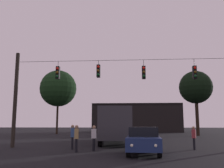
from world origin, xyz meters
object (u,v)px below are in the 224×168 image
object	(u,v)px
city_bus	(114,122)
pedestrian_crossing_left	(76,137)
car_far_left	(113,130)
tree_left_silhouette	(58,88)
car_near_right	(144,140)
tree_behind_building	(196,88)
pedestrian_crossing_center	(72,135)
pedestrian_crossing_right	(94,137)
pedestrian_near_bus	(194,137)

from	to	relation	value
city_bus	pedestrian_crossing_left	xyz separation A→B (m)	(-1.75, -8.08, -0.95)
car_far_left	tree_left_silhouette	bearing A→B (deg)	148.85
city_bus	car_near_right	bearing A→B (deg)	-75.36
pedestrian_crossing_left	tree_behind_building	distance (m)	26.16
pedestrian_crossing_center	car_near_right	bearing A→B (deg)	-27.03
pedestrian_crossing_right	tree_behind_building	world-z (taller)	tree_behind_building
city_bus	pedestrian_crossing_right	bearing A→B (deg)	-96.10
pedestrian_crossing_center	tree_behind_building	bearing A→B (deg)	56.01
pedestrian_crossing_left	city_bus	bearing A→B (deg)	77.81
city_bus	pedestrian_crossing_left	bearing A→B (deg)	-102.19
tree_left_silhouette	tree_behind_building	size ratio (longest dim) A/B	1.14
tree_behind_building	city_bus	bearing A→B (deg)	-129.10
car_far_left	tree_left_silhouette	size ratio (longest dim) A/B	0.41
city_bus	pedestrian_crossing_center	distance (m)	6.88
tree_left_silhouette	car_near_right	bearing A→B (deg)	-64.24
pedestrian_crossing_right	car_near_right	bearing A→B (deg)	-25.31
pedestrian_crossing_center	tree_left_silhouette	xyz separation A→B (m)	(-8.24, 24.38, 6.72)
pedestrian_crossing_left	pedestrian_crossing_right	size ratio (longest dim) A/B	1.01
car_far_left	pedestrian_near_bus	xyz separation A→B (m)	(6.57, -18.19, 0.06)
pedestrian_crossing_left	pedestrian_crossing_center	distance (m)	1.82
car_near_right	pedestrian_crossing_right	bearing A→B (deg)	154.69
tree_left_silhouette	city_bus	bearing A→B (deg)	-59.45
car_near_right	tree_left_silhouette	xyz separation A→B (m)	(-12.92, 26.76, 6.84)
pedestrian_crossing_right	pedestrian_near_bus	world-z (taller)	pedestrian_crossing_right
car_far_left	tree_behind_building	xyz separation A→B (m)	(12.03, 1.75, 6.17)
pedestrian_crossing_left	pedestrian_crossing_center	size ratio (longest dim) A/B	1.00
pedestrian_crossing_right	tree_left_silhouette	size ratio (longest dim) A/B	0.15
pedestrian_crossing_left	pedestrian_crossing_right	bearing A→B (deg)	38.59
pedestrian_crossing_center	pedestrian_near_bus	world-z (taller)	pedestrian_crossing_center
tree_left_silhouette	pedestrian_crossing_center	bearing A→B (deg)	-71.32
city_bus	tree_left_silhouette	distance (m)	21.68
car_far_left	pedestrian_crossing_left	bearing A→B (deg)	-92.68
pedestrian_crossing_center	tree_left_silhouette	world-z (taller)	tree_left_silhouette
pedestrian_crossing_left	pedestrian_near_bus	size ratio (longest dim) A/B	1.05
pedestrian_near_bus	tree_left_silhouette	distance (m)	29.94
pedestrian_crossing_left	tree_behind_building	xyz separation A→B (m)	(12.97, 21.90, 6.06)
pedestrian_crossing_center	tree_behind_building	world-z (taller)	tree_behind_building
city_bus	pedestrian_near_bus	bearing A→B (deg)	-46.73
car_near_right	car_far_left	distance (m)	21.06
city_bus	tree_behind_building	world-z (taller)	tree_behind_building
car_far_left	pedestrian_near_bus	distance (m)	19.34
car_near_right	tree_left_silhouette	world-z (taller)	tree_left_silhouette
pedestrian_crossing_center	tree_left_silhouette	bearing A→B (deg)	108.68
tree_behind_building	car_near_right	bearing A→B (deg)	-111.60
pedestrian_crossing_right	pedestrian_crossing_center	bearing A→B (deg)	149.81
city_bus	pedestrian_crossing_center	xyz separation A→B (m)	(-2.39, -6.38, -0.95)
city_bus	pedestrian_crossing_center	bearing A→B (deg)	-110.51
city_bus	pedestrian_crossing_center	size ratio (longest dim) A/B	6.86
car_far_left	pedestrian_crossing_left	distance (m)	20.17
pedestrian_crossing_center	tree_behind_building	xyz separation A→B (m)	(13.61, 20.19, 6.05)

